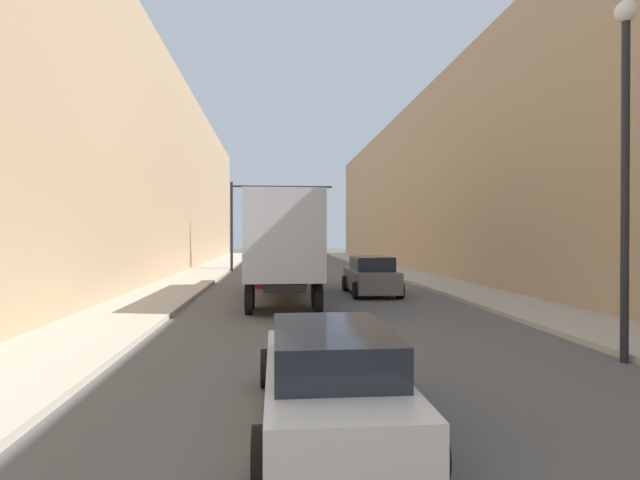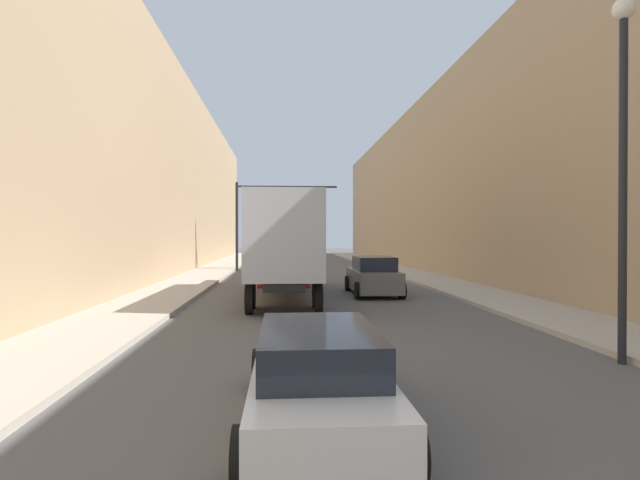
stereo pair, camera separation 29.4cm
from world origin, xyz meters
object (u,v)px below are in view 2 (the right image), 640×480
at_px(suv_car, 373,276).
at_px(street_lamp, 623,132).
at_px(sedan_car, 317,376).
at_px(semi_truck, 284,243).
at_px(traffic_signal_gantry, 265,207).

bearing_deg(suv_car, street_lamp, -76.66).
bearing_deg(suv_car, sedan_car, -103.22).
bearing_deg(street_lamp, semi_truck, 120.41).
distance_m(semi_truck, street_lamp, 13.55).
relative_size(semi_truck, suv_car, 2.64).
relative_size(sedan_car, traffic_signal_gantry, 0.64).
bearing_deg(traffic_signal_gantry, semi_truck, -84.96).
bearing_deg(sedan_car, semi_truck, 91.77).
xyz_separation_m(traffic_signal_gantry, street_lamp, (8.13, -27.18, -0.02)).
xyz_separation_m(sedan_car, traffic_signal_gantry, (-1.82, 29.87, 4.02)).
height_order(semi_truck, suv_car, semi_truck).
relative_size(semi_truck, sedan_car, 2.46).
relative_size(traffic_signal_gantry, street_lamp, 1.01).
height_order(suv_car, traffic_signal_gantry, traffic_signal_gantry).
bearing_deg(sedan_car, suv_car, 76.78).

